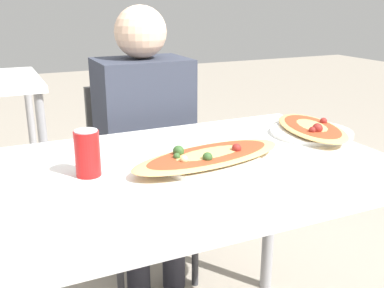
% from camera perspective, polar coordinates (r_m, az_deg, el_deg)
% --- Properties ---
extents(dining_table, '(1.23, 0.76, 0.78)m').
position_cam_1_polar(dining_table, '(1.30, -1.99, -6.22)').
color(dining_table, white).
rests_on(dining_table, ground_plane).
extents(chair_far_seated, '(0.40, 0.40, 0.86)m').
position_cam_1_polar(chair_far_seated, '(2.02, -6.82, -3.13)').
color(chair_far_seated, '#4C4C4C').
rests_on(chair_far_seated, ground_plane).
extents(person_seated, '(0.36, 0.29, 1.21)m').
position_cam_1_polar(person_seated, '(1.85, -5.99, 1.87)').
color(person_seated, '#2D2D38').
rests_on(person_seated, ground_plane).
extents(pizza_main, '(0.51, 0.30, 0.06)m').
position_cam_1_polar(pizza_main, '(1.27, 2.19, -1.73)').
color(pizza_main, white).
rests_on(pizza_main, dining_table).
extents(soda_can, '(0.07, 0.07, 0.12)m').
position_cam_1_polar(soda_can, '(1.21, -13.14, -1.14)').
color(soda_can, red).
rests_on(soda_can, dining_table).
extents(pizza_second, '(0.28, 0.41, 0.06)m').
position_cam_1_polar(pizza_second, '(1.60, 14.94, 1.83)').
color(pizza_second, white).
rests_on(pizza_second, dining_table).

